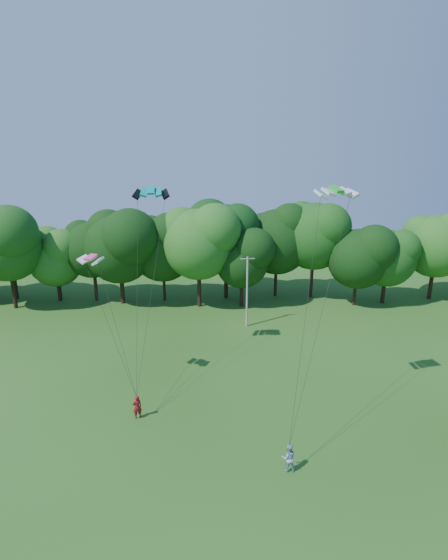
{
  "coord_description": "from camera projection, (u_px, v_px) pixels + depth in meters",
  "views": [
    {
      "loc": [
        0.3,
        -18.32,
        19.4
      ],
      "look_at": [
        0.15,
        13.0,
        9.85
      ],
      "focal_mm": 28.0,
      "sensor_mm": 36.0,
      "label": 1
    }
  ],
  "objects": [
    {
      "name": "kite_green",
      "position": [
        336.0,
        189.0,
        28.9
      ],
      "size": [
        3.04,
        2.02,
        0.46
      ],
      "rotation": [
        0.0,
        0.0,
        0.29
      ],
      "color": "green",
      "rests_on": "ground"
    },
    {
      "name": "kite_flyer_right",
      "position": [
        289.0,
        458.0,
        27.1
      ],
      "size": [
        0.93,
        0.73,
        1.86
      ],
      "primitive_type": "imported",
      "rotation": [
        0.0,
        0.0,
        3.17
      ],
      "color": "#99B3D4",
      "rests_on": "ground"
    },
    {
      "name": "kite_flyer_left",
      "position": [
        137.0,
        407.0,
        32.39
      ],
      "size": [
        0.81,
        0.71,
        1.86
      ],
      "primitive_type": "imported",
      "rotation": [
        0.0,
        0.0,
        3.61
      ],
      "color": "maroon",
      "rests_on": "ground"
    },
    {
      "name": "utility_pole",
      "position": [
        247.0,
        291.0,
        48.2
      ],
      "size": [
        1.61,
        0.31,
        8.07
      ],
      "rotation": [
        0.0,
        0.0,
        0.14
      ],
      "color": "#AAA9A1",
      "rests_on": "ground"
    },
    {
      "name": "kite_teal",
      "position": [
        151.0,
        190.0,
        36.35
      ],
      "size": [
        2.96,
        1.46,
        0.69
      ],
      "rotation": [
        0.0,
        0.0,
        0.07
      ],
      "color": "#059793",
      "rests_on": "ground"
    },
    {
      "name": "tree_back_west",
      "position": [
        10.0,
        243.0,
        56.25
      ],
      "size": [
        8.29,
        8.29,
        12.05
      ],
      "color": "#352715",
      "rests_on": "ground"
    },
    {
      "name": "kite_pink",
      "position": [
        91.0,
        257.0,
        33.0
      ],
      "size": [
        2.18,
        1.65,
        0.36
      ],
      "rotation": [
        0.0,
        0.0,
        -0.41
      ],
      "color": "#EC4183",
      "rests_on": "ground"
    },
    {
      "name": "ground",
      "position": [
        220.0,
        528.0,
        23.18
      ],
      "size": [
        160.0,
        160.0,
        0.0
      ],
      "primitive_type": "plane",
      "color": "#1F4A14",
      "rests_on": "ground"
    },
    {
      "name": "tree_back_center",
      "position": [
        226.0,
        232.0,
        56.24
      ],
      "size": [
        9.86,
        9.86,
        14.34
      ],
      "color": "#2F1E12",
      "rests_on": "ground"
    }
  ]
}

